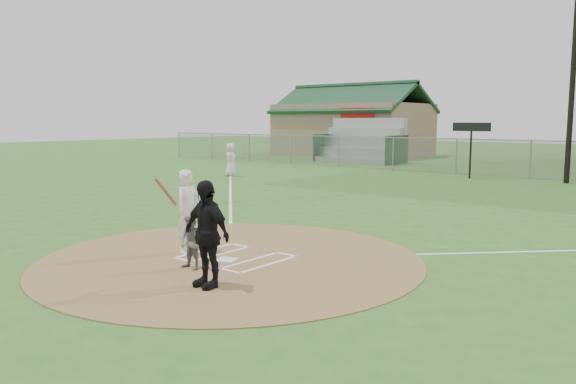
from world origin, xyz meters
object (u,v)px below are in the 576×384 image
Objects in this scene: catcher at (191,243)px; batter_at_plate at (188,211)px; home_plate at (226,260)px; ondeck_player at (230,160)px; umpire at (206,234)px.

catcher is 1.53m from batter_at_plate.
batter_at_plate reaches higher than catcher.
ondeck_player reaches higher than home_plate.
umpire reaches higher than batter_at_plate.
umpire reaches higher than home_plate.
home_plate is 0.21× the size of umpire.
catcher reaches higher than home_plate.
batter_at_plate is at bearing -179.32° from home_plate.
batter_at_plate is (-2.28, 1.56, -0.02)m from umpire.
umpire is (1.14, -0.63, 0.43)m from catcher.
umpire is 1.09× the size of ondeck_player.
catcher is at bearing 154.90° from umpire.
umpire is at bearing 155.17° from ondeck_player.
batter_at_plate is at bearing 134.11° from catcher.
ondeck_player is at bearing 134.64° from home_plate.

